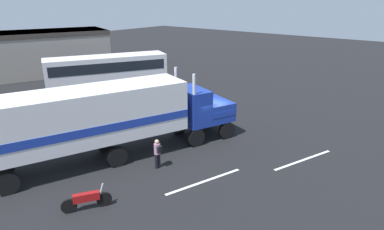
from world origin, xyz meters
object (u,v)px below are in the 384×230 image
Objects in this scene: person_bystander at (158,153)px; parked_bus at (107,70)px; semi_truck at (110,116)px; motorcycle at (87,200)px.

person_bystander is 0.15× the size of parked_bus.
semi_truck is at bearing -127.20° from parked_bus.
motorcycle is (-12.42, -14.36, -1.58)m from parked_bus.
person_bystander is 16.25m from parked_bus.
motorcycle is at bearing -130.85° from parked_bus.
semi_truck is at bearing 38.45° from motorcycle.
semi_truck is 1.29× the size of parked_bus.
person_bystander is 0.88× the size of motorcycle.
motorcycle is at bearing -177.50° from person_bystander.
person_bystander is at bearing 2.50° from motorcycle.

